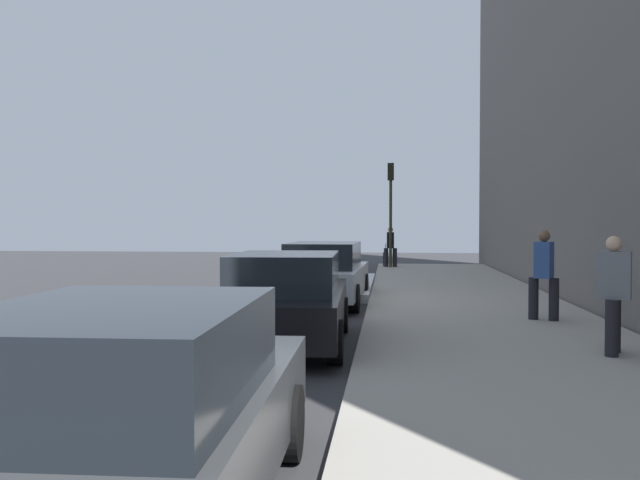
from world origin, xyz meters
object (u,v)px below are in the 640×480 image
object	(u,v)px
parked_car_black	(287,300)
rolling_suitcase	(386,259)
pedestrian_grey_coat	(613,291)
parked_car_charcoal	(127,420)
pedestrian_black_coat	(390,246)
traffic_light_pole	(391,197)
parked_car_silver	(325,273)
pedestrian_blue_coat	(544,272)

from	to	relation	value
parked_car_black	rolling_suitcase	distance (m)	18.00
parked_car_black	pedestrian_grey_coat	bearing A→B (deg)	-100.84
parked_car_charcoal	pedestrian_black_coat	bearing A→B (deg)	-4.03
parked_car_black	rolling_suitcase	bearing A→B (deg)	-4.74
pedestrian_black_coat	rolling_suitcase	bearing A→B (deg)	20.08
pedestrian_black_coat	pedestrian_grey_coat	size ratio (longest dim) A/B	0.99
parked_car_charcoal	pedestrian_grey_coat	xyz separation A→B (m)	(5.75, -4.79, 0.28)
parked_car_charcoal	traffic_light_pole	world-z (taller)	traffic_light_pole
parked_car_charcoal	parked_car_black	size ratio (longest dim) A/B	0.99
parked_car_charcoal	parked_car_silver	bearing A→B (deg)	-0.42
parked_car_silver	pedestrian_black_coat	distance (m)	11.88
parked_car_charcoal	rolling_suitcase	xyz separation A→B (m)	(24.60, -1.49, -0.32)
parked_car_charcoal	pedestrian_blue_coat	xyz separation A→B (m)	(9.08, -4.57, 0.30)
pedestrian_black_coat	pedestrian_grey_coat	xyz separation A→B (m)	(-18.31, -3.10, 0.01)
pedestrian_blue_coat	rolling_suitcase	distance (m)	15.84
parked_car_silver	rolling_suitcase	world-z (taller)	parked_car_silver
traffic_light_pole	rolling_suitcase	xyz separation A→B (m)	(0.76, 0.20, -2.59)
pedestrian_black_coat	parked_car_black	bearing A→B (deg)	174.47
pedestrian_blue_coat	traffic_light_pole	xyz separation A→B (m)	(14.77, 2.87, 1.98)
traffic_light_pole	pedestrian_black_coat	bearing A→B (deg)	0.77
traffic_light_pole	parked_car_charcoal	bearing A→B (deg)	175.93
traffic_light_pole	rolling_suitcase	world-z (taller)	traffic_light_pole
pedestrian_grey_coat	rolling_suitcase	bearing A→B (deg)	9.91
traffic_light_pole	pedestrian_grey_coat	bearing A→B (deg)	-170.30
parked_car_black	pedestrian_grey_coat	distance (m)	4.87
parked_car_charcoal	pedestrian_black_coat	distance (m)	24.12
parked_car_silver	traffic_light_pole	size ratio (longest dim) A/B	1.13
parked_car_charcoal	traffic_light_pole	bearing A→B (deg)	-4.07
rolling_suitcase	parked_car_charcoal	bearing A→B (deg)	176.52
parked_car_black	rolling_suitcase	xyz separation A→B (m)	(17.94, -1.49, -0.32)
parked_car_black	traffic_light_pole	bearing A→B (deg)	-5.61
pedestrian_black_coat	parked_car_silver	bearing A→B (deg)	172.24
parked_car_black	parked_car_silver	bearing A→B (deg)	-0.82
pedestrian_black_coat	parked_car_charcoal	bearing A→B (deg)	175.97
rolling_suitcase	parked_car_silver	bearing A→B (deg)	173.49
parked_car_black	parked_car_silver	size ratio (longest dim) A/B	0.96
parked_car_black	traffic_light_pole	size ratio (longest dim) A/B	1.08
parked_car_charcoal	parked_car_silver	size ratio (longest dim) A/B	0.95
pedestrian_black_coat	traffic_light_pole	world-z (taller)	traffic_light_pole
traffic_light_pole	parked_car_silver	bearing A→B (deg)	172.08
parked_car_charcoal	pedestrian_grey_coat	bearing A→B (deg)	-39.78
parked_car_black	pedestrian_black_coat	world-z (taller)	pedestrian_black_coat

